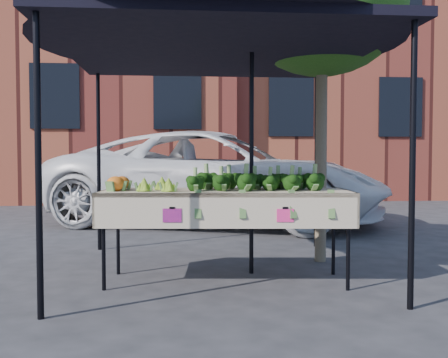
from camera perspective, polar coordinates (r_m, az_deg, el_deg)
ground at (r=5.26m, az=0.20°, el=-11.01°), size 90.00×90.00×0.00m
table at (r=5.07m, az=0.20°, el=-6.32°), size 2.46×1.01×0.90m
canopy at (r=5.43m, az=-0.73°, el=4.00°), size 3.16×3.16×2.74m
broccoli_heap at (r=5.07m, az=3.26°, el=0.10°), size 1.35×0.55×0.23m
romanesco_cluster at (r=4.99m, az=-7.42°, el=-0.26°), size 0.41×0.45×0.18m
cauliflower_pair at (r=5.10m, az=-11.54°, el=-0.33°), size 0.21×0.41×0.16m
vehicle at (r=9.52m, az=-0.72°, el=13.39°), size 2.49×3.18×6.04m
street_tree at (r=6.15m, az=10.71°, el=8.70°), size 1.92×1.92×3.79m
building_left at (r=17.98m, az=-20.00°, el=12.89°), size 12.00×8.00×9.00m
building_right at (r=19.34m, az=18.19°, el=11.42°), size 12.00×8.00×8.50m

